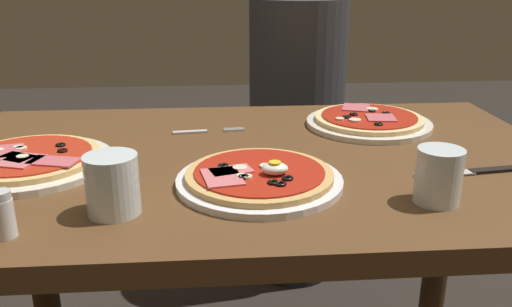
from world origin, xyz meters
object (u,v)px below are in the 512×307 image
(dining_table, at_px, (253,211))
(salt_shaker, at_px, (3,215))
(knife, at_px, (474,172))
(pizza_foreground, at_px, (259,178))
(water_glass_near, at_px, (438,179))
(pizza_across_left, at_px, (369,121))
(fork, at_px, (203,131))
(water_glass_far, at_px, (113,188))
(diner_person, at_px, (296,125))
(pizza_across_right, at_px, (29,161))

(dining_table, xyz_separation_m, salt_shaker, (-0.36, -0.30, 0.15))
(dining_table, bearing_deg, knife, -17.49)
(pizza_foreground, distance_m, water_glass_near, 0.29)
(pizza_across_left, height_order, fork, pizza_across_left)
(pizza_foreground, relative_size, pizza_across_left, 0.99)
(dining_table, height_order, water_glass_far, water_glass_far)
(salt_shaker, bearing_deg, water_glass_near, 5.84)
(pizza_across_left, height_order, diner_person, diner_person)
(pizza_across_left, xyz_separation_m, diner_person, (-0.08, 0.59, -0.18))
(knife, xyz_separation_m, diner_person, (-0.18, 0.89, -0.17))
(pizza_foreground, height_order, salt_shaker, salt_shaker)
(pizza_foreground, relative_size, diner_person, 0.24)
(pizza_foreground, xyz_separation_m, diner_person, (0.20, 0.91, -0.18))
(pizza_across_right, bearing_deg, diner_person, 52.29)
(diner_person, bearing_deg, pizza_foreground, 77.40)
(pizza_foreground, distance_m, diner_person, 0.95)
(dining_table, relative_size, pizza_across_left, 4.29)
(dining_table, height_order, pizza_across_right, pizza_across_right)
(fork, height_order, knife, knife)
(salt_shaker, bearing_deg, pizza_foreground, 23.35)
(salt_shaker, bearing_deg, diner_person, 62.21)
(water_glass_near, relative_size, diner_person, 0.07)
(pizza_across_right, bearing_deg, pizza_across_left, 16.82)
(dining_table, relative_size, water_glass_far, 13.43)
(pizza_foreground, xyz_separation_m, fork, (-0.10, 0.30, -0.01))
(pizza_foreground, distance_m, pizza_across_left, 0.43)
(fork, xyz_separation_m, knife, (0.48, -0.28, 0.00))
(water_glass_far, distance_m, salt_shaker, 0.15)
(knife, bearing_deg, dining_table, 162.51)
(pizza_across_left, bearing_deg, dining_table, -146.82)
(pizza_foreground, relative_size, water_glass_near, 3.22)
(pizza_across_right, bearing_deg, fork, 30.91)
(pizza_foreground, distance_m, pizza_across_right, 0.43)
(dining_table, bearing_deg, fork, 121.88)
(salt_shaker, bearing_deg, water_glass_far, 25.55)
(diner_person, bearing_deg, pizza_across_left, 97.28)
(pizza_foreground, relative_size, water_glass_far, 3.10)
(pizza_across_right, relative_size, water_glass_far, 3.30)
(fork, distance_m, knife, 0.56)
(pizza_across_left, bearing_deg, knife, -70.77)
(pizza_foreground, xyz_separation_m, water_glass_near, (0.27, -0.09, 0.03))
(salt_shaker, relative_size, diner_person, 0.06)
(pizza_across_right, relative_size, salt_shaker, 4.47)
(knife, distance_m, diner_person, 0.93)
(salt_shaker, distance_m, diner_person, 1.22)
(pizza_foreground, bearing_deg, pizza_across_right, 164.33)
(fork, bearing_deg, salt_shaker, -119.53)
(water_glass_far, distance_m, fork, 0.41)
(dining_table, xyz_separation_m, pizza_across_left, (0.28, 0.18, 0.13))
(dining_table, distance_m, water_glass_near, 0.39)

